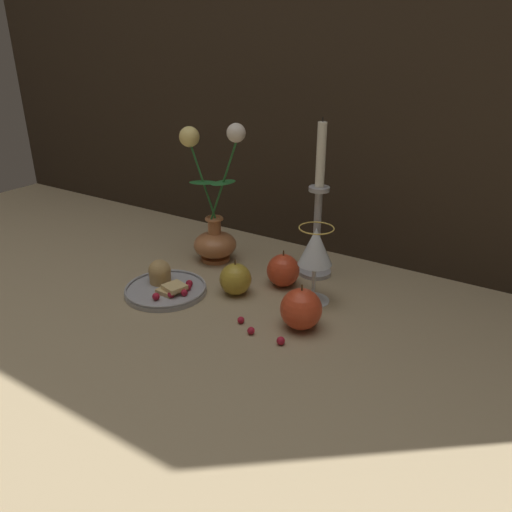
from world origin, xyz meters
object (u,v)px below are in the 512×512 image
wine_glass (315,250)px  apple_near_glass (301,309)px  plate_with_pastries (165,285)px  apple_at_table_edge (283,270)px  apple_beside_vase (235,279)px  candlestick (318,218)px  vase (214,224)px

wine_glass → apple_near_glass: 0.14m
plate_with_pastries → apple_near_glass: size_ratio=1.94×
plate_with_pastries → apple_at_table_edge: size_ratio=2.10×
plate_with_pastries → apple_beside_vase: bearing=28.7°
candlestick → apple_beside_vase: candlestick is taller
wine_glass → apple_near_glass: wine_glass is taller
vase → candlestick: size_ratio=0.96×
plate_with_pastries → apple_beside_vase: size_ratio=2.20×
wine_glass → apple_near_glass: size_ratio=1.80×
vase → apple_at_table_edge: (0.22, -0.03, -0.06)m
vase → apple_at_table_edge: size_ratio=4.05×
plate_with_pastries → wine_glass: (0.30, 0.14, 0.11)m
apple_beside_vase → apple_at_table_edge: size_ratio=0.95×
plate_with_pastries → candlestick: 0.39m
candlestick → plate_with_pastries: bearing=-133.0°
vase → apple_beside_vase: 0.21m
wine_glass → apple_at_table_edge: bearing=162.9°
apple_near_glass → vase: bearing=153.3°
apple_at_table_edge → candlestick: bearing=69.2°
apple_at_table_edge → vase: bearing=172.0°
vase → apple_near_glass: size_ratio=3.74×
plate_with_pastries → apple_at_table_edge: apple_at_table_edge is taller
wine_glass → plate_with_pastries: bearing=-155.0°
candlestick → apple_beside_vase: size_ratio=4.45×
wine_glass → candlestick: candlestick is taller
plate_with_pastries → candlestick: size_ratio=0.49×
plate_with_pastries → apple_near_glass: bearing=5.1°
candlestick → apple_near_glass: candlestick is taller
vase → candlestick: (0.26, 0.06, 0.05)m
apple_beside_vase → candlestick: bearing=60.6°
wine_glass → candlestick: size_ratio=0.46×
plate_with_pastries → apple_beside_vase: apple_beside_vase is taller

